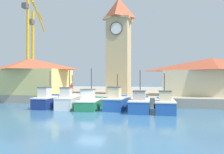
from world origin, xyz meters
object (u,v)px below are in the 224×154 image
object	(u,v)px
fishing_boat_left_outer	(68,101)
port_crane_far	(28,51)
fishing_boat_mid_left	(116,102)
fishing_boat_mid_right	(165,105)
warehouse_right	(212,76)
dock_worker_near_tower	(72,89)
clock_tower	(119,43)
warehouse_left	(31,76)
port_crane_near	(33,58)
fishing_boat_far_left	(48,101)
fishing_boat_center	(140,104)
fishing_boat_left_inner	(90,102)

from	to	relation	value
fishing_boat_left_outer	port_crane_far	bearing A→B (deg)	135.64
fishing_boat_mid_left	fishing_boat_mid_right	distance (m)	5.01
fishing_boat_left_outer	warehouse_right	world-z (taller)	warehouse_right
fishing_boat_mid_left	port_crane_far	world-z (taller)	port_crane_far
fishing_boat_mid_right	dock_worker_near_tower	xyz separation A→B (m)	(-12.01, 5.06, 1.19)
clock_tower	port_crane_far	bearing A→B (deg)	161.40
warehouse_left	dock_worker_near_tower	world-z (taller)	warehouse_left
port_crane_near	fishing_boat_far_left	bearing A→B (deg)	-51.92
port_crane_far	dock_worker_near_tower	size ratio (longest dim) A/B	11.88
fishing_boat_far_left	port_crane_far	world-z (taller)	port_crane_far
fishing_boat_far_left	port_crane_far	bearing A→B (deg)	130.88
fishing_boat_center	port_crane_near	xyz separation A→B (m)	(-24.64, 18.39, 6.96)
fishing_boat_center	warehouse_left	bearing A→B (deg)	158.98
fishing_boat_mid_right	port_crane_near	world-z (taller)	port_crane_near
warehouse_left	fishing_boat_mid_right	bearing A→B (deg)	-19.21
fishing_boat_mid_right	port_crane_near	size ratio (longest dim) A/B	0.24
fishing_boat_mid_left	fishing_boat_center	world-z (taller)	fishing_boat_center
fishing_boat_left_outer	port_crane_near	bearing A→B (deg)	132.73
fishing_boat_mid_right	dock_worker_near_tower	bearing A→B (deg)	157.17
fishing_boat_far_left	fishing_boat_mid_left	bearing A→B (deg)	2.13
fishing_boat_mid_left	clock_tower	world-z (taller)	clock_tower
clock_tower	warehouse_right	distance (m)	13.59
fishing_boat_mid_left	port_crane_near	xyz separation A→B (m)	(-22.11, 17.87, 6.87)
fishing_boat_mid_left	warehouse_right	distance (m)	13.93
fishing_boat_mid_left	fishing_boat_center	distance (m)	2.59
port_crane_near	port_crane_far	size ratio (longest dim) A/B	0.97
fishing_boat_center	fishing_boat_mid_right	world-z (taller)	fishing_boat_center
warehouse_right	port_crane_near	size ratio (longest dim) A/B	0.69
fishing_boat_left_inner	port_crane_near	world-z (taller)	port_crane_near
warehouse_right	dock_worker_near_tower	distance (m)	18.40
fishing_boat_far_left	fishing_boat_mid_right	xyz separation A→B (m)	(12.83, -0.46, -0.06)
fishing_boat_left_inner	dock_worker_near_tower	size ratio (longest dim) A/B	3.17
fishing_boat_far_left	clock_tower	world-z (taller)	clock_tower
fishing_boat_far_left	fishing_boat_center	bearing A→B (deg)	-1.24
fishing_boat_left_inner	warehouse_right	distance (m)	16.39
fishing_boat_mid_left	clock_tower	xyz separation A→B (m)	(-1.78, 9.17, 7.80)
fishing_boat_far_left	clock_tower	bearing A→B (deg)	57.22
fishing_boat_center	fishing_boat_far_left	bearing A→B (deg)	178.76
fishing_boat_far_left	warehouse_left	distance (m)	9.59
clock_tower	port_crane_near	distance (m)	22.13
fishing_boat_mid_right	fishing_boat_center	bearing A→B (deg)	174.56
fishing_boat_mid_left	port_crane_far	xyz separation A→B (m)	(-21.94, 15.96, 8.06)
fishing_boat_center	clock_tower	size ratio (longest dim) A/B	0.33
fishing_boat_left_inner	clock_tower	size ratio (longest dim) A/B	0.32
fishing_boat_mid_left	port_crane_near	distance (m)	29.25
warehouse_left	warehouse_right	world-z (taller)	warehouse_left
fishing_boat_mid_right	dock_worker_near_tower	distance (m)	13.09
warehouse_right	port_crane_far	bearing A→B (deg)	166.91
fishing_boat_mid_right	clock_tower	xyz separation A→B (m)	(-6.73, 9.92, 7.88)
fishing_boat_left_outer	fishing_boat_mid_right	world-z (taller)	fishing_boat_left_outer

